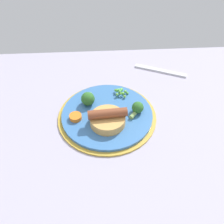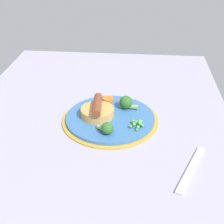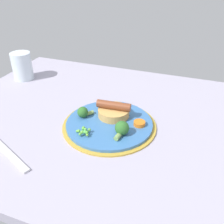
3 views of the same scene
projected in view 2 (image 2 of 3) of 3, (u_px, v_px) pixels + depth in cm
name	position (u px, v px, depth cm)	size (l,w,h in cm)	color
dining_table	(95.00, 124.00, 91.99)	(110.00, 80.00, 3.00)	#9E99AD
dinner_plate	(110.00, 119.00, 90.43)	(27.85, 27.85, 1.40)	#B79333
sausage_pudding	(97.00, 111.00, 89.46)	(10.48, 9.55, 4.86)	tan
pea_pile	(138.00, 124.00, 85.12)	(4.36, 4.07, 1.79)	#65A736
broccoli_floret_near	(127.00, 103.00, 93.30)	(3.95, 5.70, 3.95)	#2D6628
broccoli_floret_far	(107.00, 128.00, 82.10)	(4.30, 4.82, 3.32)	#2D6628
carrot_slice_0	(108.00, 100.00, 97.38)	(3.38, 3.38, 1.23)	orange
fork	(191.00, 169.00, 72.41)	(18.00, 1.60, 0.60)	silver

